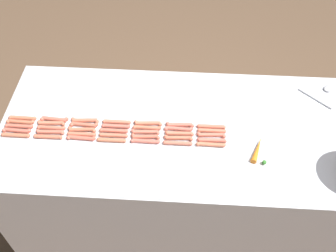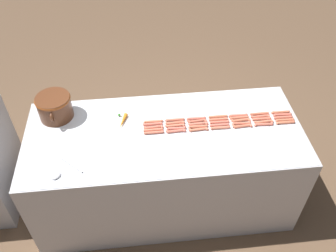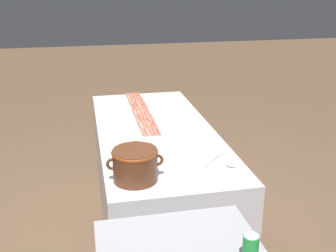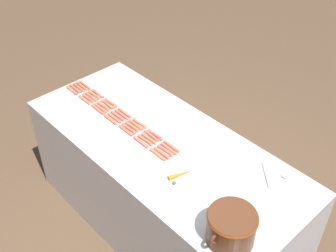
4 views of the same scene
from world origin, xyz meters
TOP-DOWN VIEW (x-y plane):
  - ground_plane at (0.00, 0.00)m, footprint 20.00×20.00m
  - griddle_counter at (0.00, 0.00)m, footprint 0.92×2.16m
  - hot_dog_0 at (-0.01, -0.96)m, footprint 0.02×0.16m
  - hot_dog_1 at (-0.01, -0.79)m, footprint 0.03×0.16m
  - hot_dog_2 at (-0.01, -0.61)m, footprint 0.03×0.16m
  - hot_dog_3 at (-0.01, -0.44)m, footprint 0.02×0.16m
  - hot_dog_4 at (-0.01, -0.26)m, footprint 0.03×0.16m
  - hot_dog_5 at (-0.01, -0.09)m, footprint 0.03×0.16m
  - hot_dog_6 at (-0.01, 0.08)m, footprint 0.02×0.16m
  - hot_dog_7 at (0.02, -0.97)m, footprint 0.03×0.16m
  - hot_dog_8 at (0.02, -0.79)m, footprint 0.03×0.16m
  - hot_dog_9 at (0.02, -0.61)m, footprint 0.03×0.16m
  - hot_dog_10 at (0.02, -0.44)m, footprint 0.02×0.16m
  - hot_dog_11 at (0.02, -0.27)m, footprint 0.03×0.16m
  - hot_dog_12 at (0.02, -0.09)m, footprint 0.03×0.16m
  - hot_dog_13 at (0.02, 0.08)m, footprint 0.02×0.16m
  - hot_dog_14 at (0.05, -0.97)m, footprint 0.02×0.16m
  - hot_dog_15 at (0.05, -0.79)m, footprint 0.03×0.16m
  - hot_dog_16 at (0.05, -0.62)m, footprint 0.03×0.16m
  - hot_dog_17 at (0.05, -0.44)m, footprint 0.02×0.16m
  - hot_dog_18 at (0.05, -0.27)m, footprint 0.03×0.16m
  - hot_dog_19 at (0.05, -0.09)m, footprint 0.03×0.16m
  - hot_dog_20 at (0.05, 0.08)m, footprint 0.03×0.16m
  - hot_dog_21 at (0.08, -0.97)m, footprint 0.03×0.16m
  - hot_dog_22 at (0.08, -0.78)m, footprint 0.03×0.16m
  - hot_dog_23 at (0.09, -0.61)m, footprint 0.02×0.16m
  - hot_dog_24 at (0.08, -0.44)m, footprint 0.02×0.16m
  - hot_dog_25 at (0.08, -0.27)m, footprint 0.03×0.16m
  - hot_dog_26 at (0.08, -0.09)m, footprint 0.03×0.16m
  - hot_dog_27 at (0.09, 0.08)m, footprint 0.03×0.16m
  - hot_dog_28 at (0.11, -0.96)m, footprint 0.02×0.16m
  - hot_dog_29 at (0.11, -0.79)m, footprint 0.02×0.16m
  - hot_dog_30 at (0.11, -0.61)m, footprint 0.03×0.16m
  - hot_dog_31 at (0.12, -0.45)m, footprint 0.02×0.16m
  - hot_dog_32 at (0.11, -0.27)m, footprint 0.03×0.16m
  - hot_dog_33 at (0.12, -0.09)m, footprint 0.02×0.16m
  - hot_dog_34 at (0.12, 0.08)m, footprint 0.03×0.16m
  - bean_pot at (0.27, 0.85)m, footprint 0.34×0.28m
  - serving_spoon at (-0.32, 0.75)m, footprint 0.21×0.22m
  - carrot at (0.14, 0.32)m, footprint 0.18×0.09m
  - soda_can at (-0.07, 1.76)m, footprint 0.07×0.07m

SIDE VIEW (x-z plane):
  - ground_plane at x=0.00m, z-range 0.00..0.00m
  - griddle_counter at x=0.00m, z-range 0.00..0.89m
  - serving_spoon at x=-0.32m, z-range 0.88..0.90m
  - hot_dog_0 at x=-0.01m, z-range 0.89..0.91m
  - hot_dog_1 at x=-0.01m, z-range 0.89..0.91m
  - hot_dog_2 at x=-0.01m, z-range 0.89..0.91m
  - hot_dog_3 at x=-0.01m, z-range 0.89..0.91m
  - hot_dog_4 at x=-0.01m, z-range 0.89..0.91m
  - hot_dog_5 at x=-0.01m, z-range 0.89..0.91m
  - hot_dog_6 at x=-0.01m, z-range 0.89..0.91m
  - hot_dog_7 at x=0.02m, z-range 0.89..0.91m
  - hot_dog_8 at x=0.02m, z-range 0.89..0.91m
  - hot_dog_9 at x=0.02m, z-range 0.89..0.91m
  - hot_dog_10 at x=0.02m, z-range 0.89..0.91m
  - hot_dog_11 at x=0.02m, z-range 0.89..0.91m
  - hot_dog_12 at x=0.02m, z-range 0.89..0.91m
  - hot_dog_13 at x=0.02m, z-range 0.89..0.91m
  - hot_dog_14 at x=0.05m, z-range 0.89..0.91m
  - hot_dog_15 at x=0.05m, z-range 0.89..0.91m
  - hot_dog_16 at x=0.05m, z-range 0.89..0.91m
  - hot_dog_17 at x=0.05m, z-range 0.89..0.91m
  - hot_dog_18 at x=0.05m, z-range 0.89..0.91m
  - hot_dog_19 at x=0.05m, z-range 0.89..0.91m
  - hot_dog_20 at x=0.05m, z-range 0.89..0.91m
  - hot_dog_21 at x=0.08m, z-range 0.89..0.91m
  - hot_dog_22 at x=0.08m, z-range 0.89..0.91m
  - hot_dog_23 at x=0.09m, z-range 0.89..0.91m
  - hot_dog_24 at x=0.08m, z-range 0.89..0.91m
  - hot_dog_25 at x=0.08m, z-range 0.89..0.91m
  - hot_dog_26 at x=0.08m, z-range 0.89..0.91m
  - hot_dog_27 at x=0.09m, z-range 0.89..0.91m
  - hot_dog_28 at x=0.11m, z-range 0.89..0.91m
  - hot_dog_29 at x=0.11m, z-range 0.89..0.91m
  - hot_dog_30 at x=0.11m, z-range 0.89..0.91m
  - hot_dog_31 at x=0.12m, z-range 0.89..0.91m
  - hot_dog_32 at x=0.11m, z-range 0.89..0.91m
  - hot_dog_33 at x=0.12m, z-range 0.89..0.91m
  - hot_dog_34 at x=0.12m, z-range 0.89..0.91m
  - carrot at x=0.14m, z-range 0.89..0.92m
  - bean_pot at x=0.27m, z-range 0.90..1.10m
  - soda_can at x=-0.07m, z-range 0.94..1.07m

